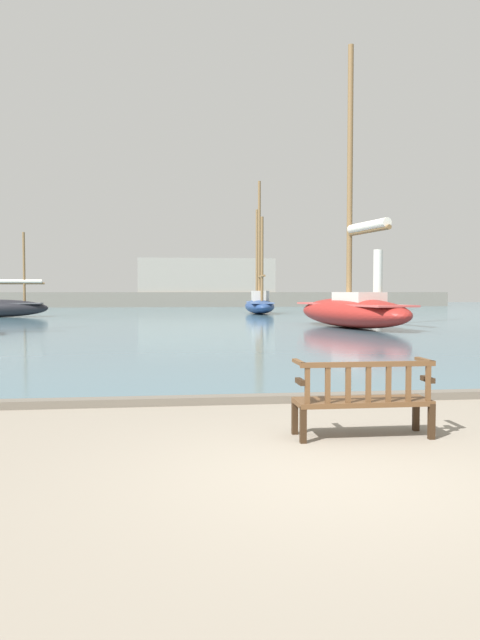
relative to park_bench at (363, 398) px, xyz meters
name	(u,v)px	position (x,y,z in m)	size (l,w,h in m)	color
ground_plane	(338,475)	(-0.72, -1.43, -0.47)	(160.00, 160.00, 0.00)	gray
harbor_water	(181,313)	(-0.72, 42.57, -0.43)	(100.00, 80.00, 0.08)	slate
quay_edge_kerb	(268,399)	(-0.72, 2.42, -0.41)	(40.00, 0.30, 0.12)	#675F54
park_bench	(363,398)	(0.00, 0.00, 0.00)	(1.60, 0.53, 0.92)	#322113
sailboat_outer_port	(352,307)	(6.26, 20.27, 0.53)	(4.16, 9.39, 12.70)	maroon
sailboat_nearest_port	(259,302)	(4.92, 38.23, 0.43)	(2.52, 7.16, 9.72)	navy
far_breakwater	(188,292)	(0.59, 59.07, 1.18)	(59.49, 2.40, 6.29)	slate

